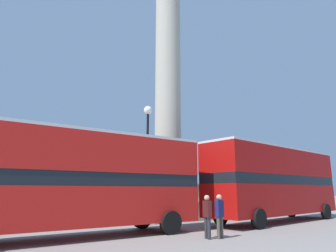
# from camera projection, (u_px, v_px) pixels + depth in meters

# --- Properties ---
(ground_plane) EXTENTS (200.00, 200.00, 0.00)m
(ground_plane) POSITION_uv_depth(u_px,v_px,m) (168.00, 218.00, 21.02)
(ground_plane) COLOR gray
(monument_column) EXTENTS (5.97, 5.97, 26.07)m
(monument_column) POSITION_uv_depth(u_px,v_px,m) (168.00, 100.00, 22.84)
(monument_column) COLOR #ADA593
(monument_column) RESTS_ON ground_plane
(bus_a) EXTENTS (11.60, 3.40, 4.50)m
(bus_a) POSITION_uv_depth(u_px,v_px,m) (276.00, 181.00, 18.81)
(bus_a) COLOR #A80F0C
(bus_a) RESTS_ON ground_plane
(bus_b) EXTENTS (10.70, 3.14, 4.32)m
(bus_b) POSITION_uv_depth(u_px,v_px,m) (81.00, 178.00, 12.50)
(bus_b) COLOR red
(bus_b) RESTS_ON ground_plane
(street_lamp) EXTENTS (0.50, 0.50, 6.83)m
(street_lamp) POSITION_uv_depth(u_px,v_px,m) (147.00, 148.00, 17.42)
(street_lamp) COLOR black
(street_lamp) RESTS_ON ground_plane
(pedestrian_near_lamp) EXTENTS (0.29, 0.48, 1.70)m
(pedestrian_near_lamp) POSITION_uv_depth(u_px,v_px,m) (207.00, 214.00, 12.05)
(pedestrian_near_lamp) COLOR #28282D
(pedestrian_near_lamp) RESTS_ON ground_plane
(pedestrian_by_plinth) EXTENTS (0.48, 0.29, 1.72)m
(pedestrian_by_plinth) POSITION_uv_depth(u_px,v_px,m) (220.00, 213.00, 12.14)
(pedestrian_by_plinth) COLOR #4C473D
(pedestrian_by_plinth) RESTS_ON ground_plane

